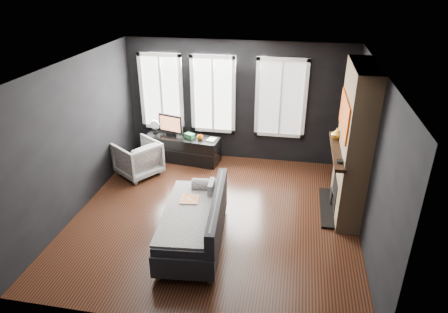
% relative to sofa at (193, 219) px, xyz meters
% --- Properties ---
extents(floor, '(5.00, 5.00, 0.00)m').
position_rel_sofa_xyz_m(floor, '(0.19, 0.81, -0.44)').
color(floor, black).
rests_on(floor, ground).
extents(ceiling, '(5.00, 5.00, 0.00)m').
position_rel_sofa_xyz_m(ceiling, '(0.19, 0.81, 2.26)').
color(ceiling, white).
rests_on(ceiling, ground).
extents(wall_back, '(5.00, 0.02, 2.70)m').
position_rel_sofa_xyz_m(wall_back, '(0.19, 3.31, 0.91)').
color(wall_back, black).
rests_on(wall_back, ground).
extents(wall_left, '(0.02, 5.00, 2.70)m').
position_rel_sofa_xyz_m(wall_left, '(-2.31, 0.81, 0.91)').
color(wall_left, black).
rests_on(wall_left, ground).
extents(wall_right, '(0.02, 5.00, 2.70)m').
position_rel_sofa_xyz_m(wall_right, '(2.69, 0.81, 0.91)').
color(wall_right, black).
rests_on(wall_right, ground).
extents(windows, '(4.00, 0.16, 1.76)m').
position_rel_sofa_xyz_m(windows, '(-0.26, 3.27, 1.94)').
color(windows, white).
rests_on(windows, wall_back).
extents(fireplace, '(0.70, 1.62, 2.70)m').
position_rel_sofa_xyz_m(fireplace, '(2.49, 1.41, 0.91)').
color(fireplace, '#93724C').
rests_on(fireplace, floor).
extents(sofa, '(1.19, 2.11, 0.87)m').
position_rel_sofa_xyz_m(sofa, '(0.00, 0.00, 0.00)').
color(sofa, '#242427').
rests_on(sofa, floor).
extents(stripe_pillow, '(0.10, 0.35, 0.35)m').
position_rel_sofa_xyz_m(stripe_pillow, '(0.17, 0.61, 0.19)').
color(stripe_pillow, gray).
rests_on(stripe_pillow, sofa).
extents(armchair, '(1.08, 1.10, 0.83)m').
position_rel_sofa_xyz_m(armchair, '(-1.76, 2.07, -0.02)').
color(armchair, silver).
rests_on(armchair, floor).
extents(media_console, '(1.76, 0.74, 0.59)m').
position_rel_sofa_xyz_m(media_console, '(-1.01, 2.91, -0.14)').
color(media_console, black).
rests_on(media_console, floor).
extents(monitor, '(0.63, 0.30, 0.55)m').
position_rel_sofa_xyz_m(monitor, '(-1.28, 2.97, 0.43)').
color(monitor, black).
rests_on(monitor, media_console).
extents(desk_fan, '(0.22, 0.22, 0.32)m').
position_rel_sofa_xyz_m(desk_fan, '(-1.68, 3.03, 0.31)').
color(desk_fan, '#A0A0A0').
rests_on(desk_fan, media_console).
extents(mug, '(0.15, 0.13, 0.12)m').
position_rel_sofa_xyz_m(mug, '(-0.57, 2.84, 0.21)').
color(mug, orange).
rests_on(mug, media_console).
extents(book, '(0.18, 0.06, 0.24)m').
position_rel_sofa_xyz_m(book, '(-0.40, 2.88, 0.27)').
color(book, '#9F917F').
rests_on(book, media_console).
extents(storage_box, '(0.24, 0.20, 0.11)m').
position_rel_sofa_xyz_m(storage_box, '(-0.82, 2.87, 0.21)').
color(storage_box, '#286B36').
rests_on(storage_box, media_console).
extents(mantel_vase, '(0.21, 0.22, 0.20)m').
position_rel_sofa_xyz_m(mantel_vase, '(2.24, 1.86, 0.89)').
color(mantel_vase, gold).
rests_on(mantel_vase, fireplace).
extents(mantel_clock, '(0.14, 0.14, 0.04)m').
position_rel_sofa_xyz_m(mantel_clock, '(2.24, 0.86, 0.82)').
color(mantel_clock, black).
rests_on(mantel_clock, fireplace).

